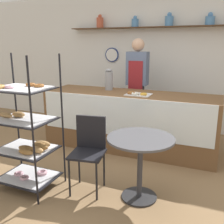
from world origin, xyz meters
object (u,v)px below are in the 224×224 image
cafe_table (140,153)px  cafe_chair (89,145)px  pastry_rack (25,134)px  person_worker (137,84)px  donut_tray_counter (137,94)px  coffee_carafe (109,80)px

cafe_table → cafe_chair: 0.63m
cafe_chair → pastry_rack: bearing=-168.4°
person_worker → cafe_table: 2.14m
pastry_rack → donut_tray_counter: 1.79m
donut_tray_counter → cafe_table: bearing=-70.4°
cafe_table → coffee_carafe: size_ratio=2.04×
cafe_chair → coffee_carafe: size_ratio=2.44×
pastry_rack → donut_tray_counter: size_ratio=4.22×
cafe_chair → coffee_carafe: (-0.41, 1.53, 0.57)m
person_worker → cafe_chair: 2.06m
cafe_table → pastry_rack: bearing=-167.4°
cafe_chair → coffee_carafe: bearing=95.1°
cafe_table → coffee_carafe: bearing=124.4°
cafe_chair → cafe_table: bearing=-7.7°
cafe_table → donut_tray_counter: 1.38m
pastry_rack → coffee_carafe: (0.29, 1.80, 0.43)m
coffee_carafe → donut_tray_counter: size_ratio=0.95×
cafe_table → cafe_chair: size_ratio=0.83×
cafe_table → donut_tray_counter: (-0.44, 1.25, 0.41)m
cafe_chair → coffee_carafe: coffee_carafe is taller
pastry_rack → cafe_table: 1.36m
cafe_table → coffee_carafe: (-1.03, 1.51, 0.57)m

